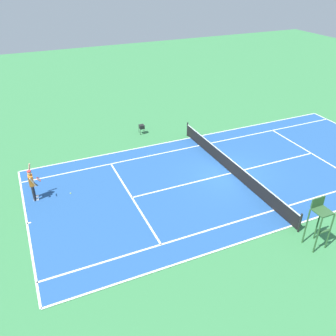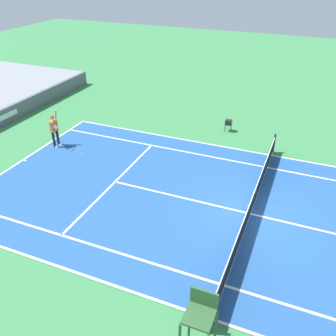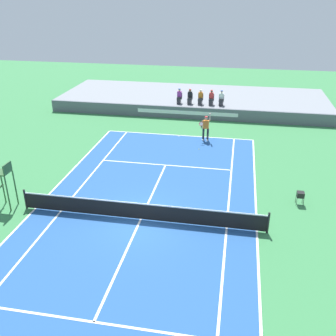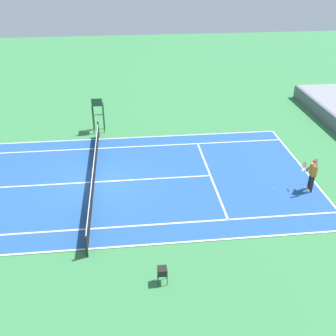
{
  "view_description": "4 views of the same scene",
  "coord_description": "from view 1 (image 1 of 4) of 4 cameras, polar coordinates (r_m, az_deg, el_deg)",
  "views": [
    {
      "loc": [
        -15.55,
        11.14,
        11.33
      ],
      "look_at": [
        0.61,
        3.95,
        1.0
      ],
      "focal_mm": 38.19,
      "sensor_mm": 36.0,
      "label": 1
    },
    {
      "loc": [
        -12.5,
        -1.5,
        9.36
      ],
      "look_at": [
        0.61,
        3.95,
        1.0
      ],
      "focal_mm": 39.25,
      "sensor_mm": 36.0,
      "label": 2
    },
    {
      "loc": [
        4.17,
        -15.28,
        10.15
      ],
      "look_at": [
        0.61,
        3.95,
        1.0
      ],
      "focal_mm": 41.3,
      "sensor_mm": 36.0,
      "label": 3
    },
    {
      "loc": [
        18.87,
        1.94,
        11.34
      ],
      "look_at": [
        0.61,
        3.95,
        1.0
      ],
      "focal_mm": 42.76,
      "sensor_mm": 36.0,
      "label": 4
    }
  ],
  "objects": [
    {
      "name": "tennis_player",
      "position": [
        20.39,
        -20.88,
        -2.39
      ],
      "size": [
        0.77,
        0.62,
        2.08
      ],
      "color": "#232328",
      "rests_on": "ground"
    },
    {
      "name": "court",
      "position": [
        22.23,
        9.99,
        -0.84
      ],
      "size": [
        11.08,
        23.88,
        0.03
      ],
      "color": "#235193",
      "rests_on": "ground"
    },
    {
      "name": "umpire_chair",
      "position": [
        17.16,
        23.03,
        -7.26
      ],
      "size": [
        0.77,
        0.77,
        2.44
      ],
      "color": "#2D562D",
      "rests_on": "ground"
    },
    {
      "name": "ground_plane",
      "position": [
        22.23,
        9.99,
        -0.87
      ],
      "size": [
        80.0,
        80.0,
        0.0
      ],
      "primitive_type": "plane",
      "color": "#387F47"
    },
    {
      "name": "net",
      "position": [
        21.97,
        10.11,
        0.3
      ],
      "size": [
        11.98,
        0.1,
        1.07
      ],
      "color": "black",
      "rests_on": "ground"
    },
    {
      "name": "ball_hopper",
      "position": [
        26.89,
        -4.23,
        6.61
      ],
      "size": [
        0.36,
        0.36,
        0.7
      ],
      "color": "black",
      "rests_on": "ground"
    },
    {
      "name": "tennis_ball",
      "position": [
        20.76,
        -15.28,
        -3.9
      ],
      "size": [
        0.07,
        0.07,
        0.07
      ],
      "primitive_type": "sphere",
      "color": "#D1E533",
      "rests_on": "ground"
    }
  ]
}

